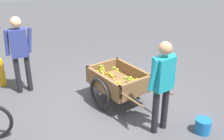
{
  "coord_description": "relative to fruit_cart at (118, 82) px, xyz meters",
  "views": [
    {
      "loc": [
        -4.39,
        1.45,
        2.9
      ],
      "look_at": [
        0.04,
        -0.1,
        0.75
      ],
      "focal_mm": 43.87,
      "sensor_mm": 36.0,
      "label": 1
    }
  ],
  "objects": [
    {
      "name": "vendor_person",
      "position": [
        -1.1,
        -0.34,
        0.51
      ],
      "size": [
        0.29,
        0.56,
        1.59
      ],
      "color": "black",
      "rests_on": "ground"
    },
    {
      "name": "fruit_cart",
      "position": [
        0.0,
        0.0,
        0.0
      ],
      "size": [
        1.8,
        1.21,
        0.72
      ],
      "color": "brown",
      "rests_on": "ground"
    },
    {
      "name": "bystander_person",
      "position": [
        1.08,
        1.75,
        0.55
      ],
      "size": [
        0.22,
        0.57,
        1.64
      ],
      "color": "black",
      "rests_on": "ground"
    },
    {
      "name": "fire_hydrant",
      "position": [
        1.56,
        2.22,
        -0.1
      ],
      "size": [
        0.25,
        0.25,
        0.67
      ],
      "color": "gold",
      "rests_on": "ground"
    },
    {
      "name": "ground_plane",
      "position": [
        -0.09,
        0.24,
        -0.44
      ],
      "size": [
        24.0,
        24.0,
        0.0
      ],
      "primitive_type": "plane",
      "color": "#47474C"
    },
    {
      "name": "plastic_bucket",
      "position": [
        -1.41,
        -1.01,
        -0.31
      ],
      "size": [
        0.27,
        0.27,
        0.25
      ],
      "primitive_type": "cylinder",
      "color": "#1966B2",
      "rests_on": "ground"
    }
  ]
}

